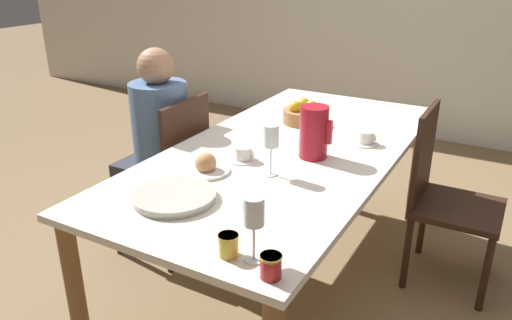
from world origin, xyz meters
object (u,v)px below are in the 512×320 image
object	(u,v)px
serving_tray	(174,196)
wine_glass_water	(271,138)
wine_glass_juice	(254,215)
red_pitcher	(314,132)
fruit_bowl	(303,114)
teacup_across	(365,139)
jam_jar_amber	(271,265)
chair_person_side	(171,175)
bread_plate	(206,166)
chair_opposite	(444,194)
person_seated	(157,136)
jam_jar_red	(228,244)
teacup_near_person	(243,155)

from	to	relation	value
serving_tray	wine_glass_water	bearing A→B (deg)	61.79
wine_glass_water	wine_glass_juice	world-z (taller)	wine_glass_water
red_pitcher	fruit_bowl	size ratio (longest dim) A/B	1.12
teacup_across	jam_jar_amber	size ratio (longest dim) A/B	1.83
chair_person_side	jam_jar_amber	xyz separation A→B (m)	(1.08, -0.88, 0.30)
wine_glass_juice	serving_tray	size ratio (longest dim) A/B	0.67
wine_glass_juice	fruit_bowl	size ratio (longest dim) A/B	1.00
teacup_across	red_pitcher	bearing A→B (deg)	-119.16
chair_person_side	bread_plate	bearing A→B (deg)	-125.98
chair_opposite	jam_jar_amber	size ratio (longest dim) A/B	12.64
person_seated	wine_glass_juice	bearing A→B (deg)	-127.77
bread_plate	jam_jar_red	size ratio (longest dim) A/B	2.79
wine_glass_juice	jam_jar_amber	bearing A→B (deg)	-31.32
teacup_near_person	fruit_bowl	bearing A→B (deg)	89.53
wine_glass_juice	teacup_near_person	world-z (taller)	wine_glass_juice
jam_jar_red	bread_plate	bearing A→B (deg)	130.83
jam_jar_red	wine_glass_water	bearing A→B (deg)	105.91
chair_person_side	red_pitcher	distance (m)	0.91
wine_glass_water	serving_tray	world-z (taller)	wine_glass_water
chair_person_side	wine_glass_juice	size ratio (longest dim) A/B	4.31
fruit_bowl	teacup_near_person	bearing A→B (deg)	-90.47
fruit_bowl	person_seated	bearing A→B (deg)	-146.51
red_pitcher	teacup_near_person	xyz separation A→B (m)	(-0.25, -0.19, -0.09)
chair_person_side	jam_jar_amber	distance (m)	1.43
person_seated	jam_jar_red	size ratio (longest dim) A/B	16.11
chair_opposite	teacup_near_person	world-z (taller)	chair_opposite
wine_glass_water	jam_jar_red	size ratio (longest dim) A/B	3.03
red_pitcher	chair_person_side	bearing A→B (deg)	-178.68
chair_opposite	jam_jar_amber	distance (m)	1.43
teacup_across	wine_glass_juice	bearing A→B (deg)	-89.02
fruit_bowl	chair_person_side	bearing A→B (deg)	-141.88
chair_person_side	teacup_near_person	bearing A→B (deg)	-106.88
serving_tray	fruit_bowl	bearing A→B (deg)	88.29
chair_opposite	wine_glass_water	size ratio (longest dim) A/B	4.17
serving_tray	jam_jar_amber	size ratio (longest dim) A/B	4.38
red_pitcher	serving_tray	size ratio (longest dim) A/B	0.75
jam_jar_red	fruit_bowl	bearing A→B (deg)	104.85
chair_person_side	teacup_across	distance (m)	1.07
teacup_near_person	fruit_bowl	world-z (taller)	fruit_bowl
chair_opposite	red_pitcher	xyz separation A→B (m)	(-0.53, -0.47, 0.38)
serving_tray	fruit_bowl	distance (m)	1.09
wine_glass_juice	bread_plate	distance (m)	0.70
chair_opposite	wine_glass_juice	world-z (taller)	wine_glass_juice
jam_jar_red	fruit_bowl	world-z (taller)	fruit_bowl
chair_person_side	serving_tray	xyz separation A→B (m)	(0.54, -0.64, 0.28)
red_pitcher	jam_jar_red	xyz separation A→B (m)	(0.10, -0.87, -0.08)
chair_opposite	jam_jar_amber	world-z (taller)	chair_opposite
chair_person_side	red_pitcher	bearing A→B (deg)	-88.68
red_pitcher	teacup_across	xyz separation A→B (m)	(0.16, 0.28, -0.09)
teacup_across	chair_person_side	bearing A→B (deg)	-163.09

